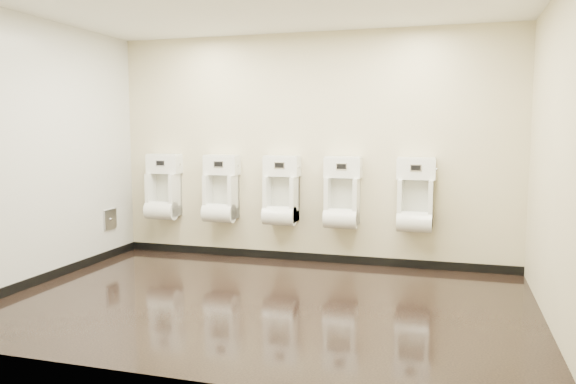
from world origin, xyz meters
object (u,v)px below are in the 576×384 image
object	(u,v)px
urinal_2	(281,196)
urinal_3	(342,198)
urinal_0	(163,192)
urinal_4	(415,200)
urinal_1	(221,194)
access_panel	(110,219)

from	to	relation	value
urinal_2	urinal_3	xyz separation A→B (m)	(0.76, 0.00, 0.00)
urinal_0	urinal_4	bearing A→B (deg)	0.00
urinal_0	urinal_2	world-z (taller)	same
urinal_1	urinal_0	bearing A→B (deg)	180.00
urinal_2	urinal_4	size ratio (longest dim) A/B	1.00
urinal_0	urinal_3	world-z (taller)	same
urinal_2	access_panel	bearing A→B (deg)	-169.46
urinal_1	urinal_4	xyz separation A→B (m)	(2.41, 0.00, 0.00)
urinal_4	access_panel	bearing A→B (deg)	-173.93
urinal_2	urinal_1	bearing A→B (deg)	180.00
access_panel	urinal_2	size ratio (longest dim) A/B	0.30
urinal_0	urinal_1	size ratio (longest dim) A/B	1.00
urinal_2	urinal_3	world-z (taller)	same
urinal_1	urinal_4	size ratio (longest dim) A/B	1.00
urinal_0	urinal_3	distance (m)	2.37
urinal_1	urinal_3	world-z (taller)	same
urinal_0	urinal_1	xyz separation A→B (m)	(0.81, 0.00, 0.00)
access_panel	urinal_4	size ratio (longest dim) A/B	0.30
urinal_2	urinal_4	world-z (taller)	same
access_panel	urinal_0	bearing A→B (deg)	36.37
urinal_0	urinal_2	size ratio (longest dim) A/B	1.00
urinal_1	urinal_2	size ratio (longest dim) A/B	1.00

